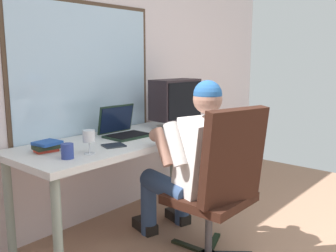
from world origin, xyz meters
TOP-DOWN VIEW (x-y plane):
  - wall_rear at (-0.00, 2.59)m, footprint 5.27×0.08m
  - desk at (0.06, 2.18)m, footprint 1.83×0.70m
  - office_chair at (0.08, 1.36)m, footprint 0.59×0.63m
  - person_seated at (0.14, 1.64)m, footprint 0.64×0.88m
  - crt_monitor at (0.62, 2.19)m, footprint 0.46×0.24m
  - laptop at (0.05, 2.25)m, footprint 0.34×0.30m
  - wine_glass at (-0.46, 2.00)m, footprint 0.08×0.08m
  - book_stack at (-0.60, 2.25)m, footprint 0.18×0.15m
  - cd_case at (-0.23, 2.04)m, footprint 0.18×0.17m
  - coffee_mug at (-0.62, 2.01)m, footprint 0.08×0.08m

SIDE VIEW (x-z plane):
  - office_chair at x=0.08m, z-range 0.05..1.09m
  - person_seated at x=0.14m, z-range 0.02..1.22m
  - desk at x=0.06m, z-range 0.30..1.04m
  - cd_case at x=-0.23m, z-range 0.74..0.75m
  - book_stack at x=-0.60m, z-range 0.75..0.81m
  - coffee_mug at x=-0.62m, z-range 0.74..0.84m
  - laptop at x=0.05m, z-range 0.69..0.92m
  - wine_glass at x=-0.46m, z-range 0.77..0.93m
  - crt_monitor at x=0.62m, z-range 0.77..1.19m
  - wall_rear at x=0.00m, z-range -0.01..2.78m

